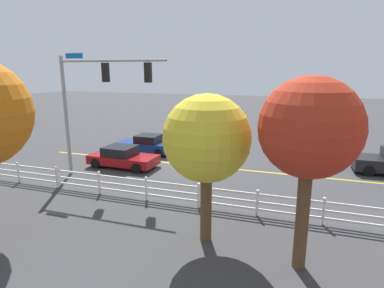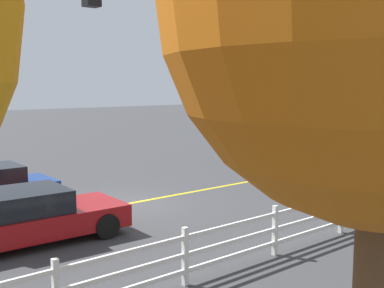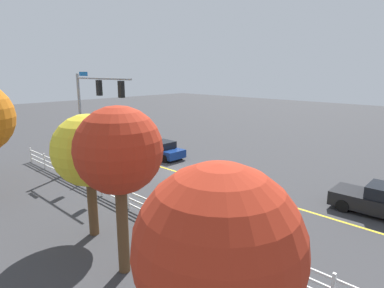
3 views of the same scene
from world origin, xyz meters
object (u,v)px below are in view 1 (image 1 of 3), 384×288
Objects in this scene: car_2 at (123,157)px; tree_2 at (207,139)px; tree_0 at (310,130)px; car_0 at (147,145)px.

tree_2 reaches higher than car_2.
tree_0 is at bearing 168.46° from tree_2.
car_0 is 0.69× the size of tree_0.
car_0 reaches higher than car_2.
car_0 is 0.77× the size of tree_2.
car_2 is 0.74× the size of tree_0.
car_2 is 10.76m from tree_2.
tree_0 is (-10.86, 11.21, 3.74)m from car_0.
tree_0 is at bearing -33.52° from car_2.
tree_0 reaches higher than tree_2.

